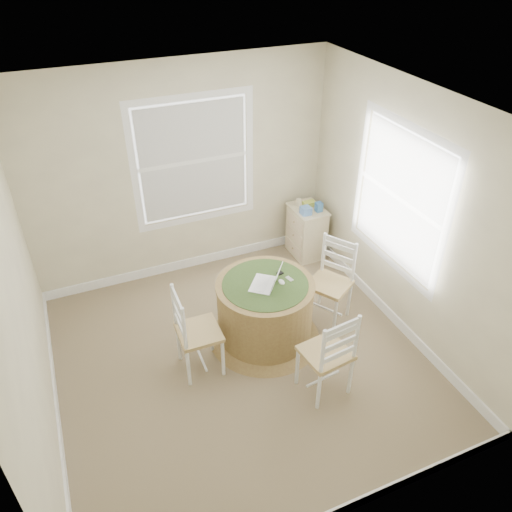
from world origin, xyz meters
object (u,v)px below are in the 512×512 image
corner_chest (306,231)px  round_table (265,309)px  chair_left (199,332)px  chair_near (326,352)px  chair_right (329,284)px  laptop (266,283)px

corner_chest → round_table: bearing=-133.6°
chair_left → corner_chest: size_ratio=1.38×
round_table → chair_near: chair_near is taller
chair_left → chair_right: same height
round_table → corner_chest: (1.15, 1.26, -0.05)m
chair_near → laptop: (-0.23, 0.84, 0.28)m
chair_left → laptop: bearing=-79.8°
round_table → corner_chest: 1.71m
round_table → chair_left: size_ratio=1.25×
chair_near → corner_chest: bearing=-120.5°
chair_left → chair_near: 1.22m
round_table → chair_left: 0.78m
chair_near → corner_chest: 2.32m
chair_right → corner_chest: size_ratio=1.38×
chair_near → round_table: bearing=-82.3°
round_table → chair_right: bearing=-11.6°
chair_right → laptop: chair_right is taller
corner_chest → chair_left: bearing=-144.8°
chair_right → round_table: bearing=-121.4°
chair_near → chair_right: bearing=-128.7°
chair_near → chair_right: same height
round_table → laptop: size_ratio=2.85×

